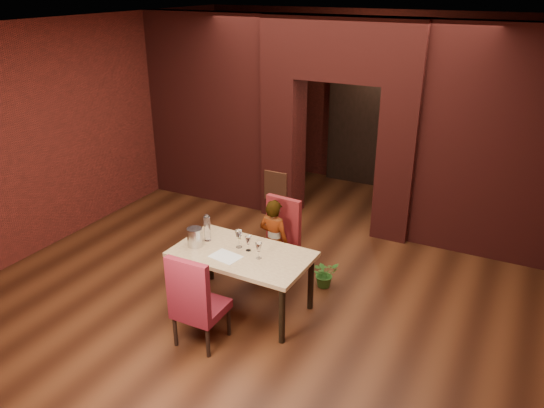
{
  "coord_description": "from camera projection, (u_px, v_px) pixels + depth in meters",
  "views": [
    {
      "loc": [
        2.7,
        -5.49,
        3.69
      ],
      "look_at": [
        -0.13,
        0.0,
        1.04
      ],
      "focal_mm": 35.0,
      "sensor_mm": 36.0,
      "label": 1
    }
  ],
  "objects": [
    {
      "name": "ceiling",
      "position": [
        283.0,
        26.0,
        5.82
      ],
      "size": [
        7.0,
        8.0,
        0.04
      ],
      "primitive_type": "cube",
      "color": "silver",
      "rests_on": "ground"
    },
    {
      "name": "vent_panel",
      "position": [
        275.0,
        186.0,
        8.66
      ],
      "size": [
        0.4,
        0.03,
        0.5
      ],
      "primitive_type": "cube",
      "color": "brown",
      "rests_on": "ground"
    },
    {
      "name": "water_bottle",
      "position": [
        207.0,
        228.0,
        6.37
      ],
      "size": [
        0.08,
        0.08,
        0.34
      ],
      "primitive_type": "cylinder",
      "color": "white",
      "rests_on": "dining_table"
    },
    {
      "name": "wall_left",
      "position": [
        72.0,
        129.0,
        7.93
      ],
      "size": [
        0.04,
        8.0,
        3.2
      ],
      "primitive_type": "cube",
      "color": "maroon",
      "rests_on": "ground"
    },
    {
      "name": "rear_door_frame",
      "position": [
        354.0,
        129.0,
        10.02
      ],
      "size": [
        1.02,
        0.04,
        2.22
      ],
      "primitive_type": "cube",
      "color": "black",
      "rests_on": "ground"
    },
    {
      "name": "wine_glass_c",
      "position": [
        259.0,
        251.0,
        5.99
      ],
      "size": [
        0.08,
        0.08,
        0.2
      ],
      "primitive_type": null,
      "color": "white",
      "rests_on": "dining_table"
    },
    {
      "name": "wine_glass_a",
      "position": [
        239.0,
        239.0,
        6.23
      ],
      "size": [
        0.09,
        0.09,
        0.22
      ],
      "primitive_type": null,
      "color": "silver",
      "rests_on": "dining_table"
    },
    {
      "name": "wing_wall_right",
      "position": [
        506.0,
        147.0,
        7.09
      ],
      "size": [
        2.28,
        0.35,
        3.2
      ],
      "primitive_type": "cube",
      "color": "maroon",
      "rests_on": "ground"
    },
    {
      "name": "rear_door",
      "position": [
        355.0,
        129.0,
        10.05
      ],
      "size": [
        0.9,
        0.08,
        2.1
      ],
      "primitive_type": "cube",
      "color": "black",
      "rests_on": "ground"
    },
    {
      "name": "chair_far",
      "position": [
        275.0,
        242.0,
        6.86
      ],
      "size": [
        0.53,
        0.53,
        1.09
      ],
      "primitive_type": "cube",
      "rotation": [
        0.0,
        0.0,
        -0.09
      ],
      "color": "maroon",
      "rests_on": "ground"
    },
    {
      "name": "wall_back",
      "position": [
        378.0,
        101.0,
        9.72
      ],
      "size": [
        7.0,
        0.04,
        3.2
      ],
      "primitive_type": "cube",
      "color": "maroon",
      "rests_on": "ground"
    },
    {
      "name": "chair_near",
      "position": [
        201.0,
        298.0,
        5.65
      ],
      "size": [
        0.5,
        0.5,
        1.1
      ],
      "primitive_type": "cube",
      "rotation": [
        0.0,
        0.0,
        3.15
      ],
      "color": "maroon",
      "rests_on": "ground"
    },
    {
      "name": "wing_wall_left",
      "position": [
        210.0,
        110.0,
        9.08
      ],
      "size": [
        2.28,
        0.35,
        3.2
      ],
      "primitive_type": "cube",
      "color": "maroon",
      "rests_on": "ground"
    },
    {
      "name": "dining_table",
      "position": [
        243.0,
        280.0,
        6.3
      ],
      "size": [
        1.62,
        0.94,
        0.75
      ],
      "primitive_type": "cube",
      "rotation": [
        0.0,
        0.0,
        -0.02
      ],
      "color": "tan",
      "rests_on": "ground"
    },
    {
      "name": "tasting_sheet",
      "position": [
        226.0,
        257.0,
        6.06
      ],
      "size": [
        0.37,
        0.3,
        0.0
      ],
      "primitive_type": "cube",
      "rotation": [
        0.0,
        0.0,
        -0.17
      ],
      "color": "silver",
      "rests_on": "dining_table"
    },
    {
      "name": "person_seated",
      "position": [
        274.0,
        241.0,
        6.81
      ],
      "size": [
        0.44,
        0.31,
        1.15
      ],
      "primitive_type": "imported",
      "rotation": [
        0.0,
        0.0,
        3.05
      ],
      "color": "silver",
      "rests_on": "ground"
    },
    {
      "name": "potted_plant",
      "position": [
        325.0,
        273.0,
        6.82
      ],
      "size": [
        0.43,
        0.44,
        0.37
      ],
      "primitive_type": "imported",
      "rotation": [
        0.0,
        0.0,
        0.84
      ],
      "color": "#336F25",
      "rests_on": "ground"
    },
    {
      "name": "pillar_right",
      "position": [
        398.0,
        164.0,
        7.86
      ],
      "size": [
        0.55,
        0.55,
        2.3
      ],
      "primitive_type": "cube",
      "color": "maroon",
      "rests_on": "ground"
    },
    {
      "name": "wine_glass_b",
      "position": [
        248.0,
        244.0,
        6.16
      ],
      "size": [
        0.08,
        0.08,
        0.18
      ],
      "primitive_type": null,
      "color": "white",
      "rests_on": "dining_table"
    },
    {
      "name": "floor",
      "position": [
        281.0,
        278.0,
        7.08
      ],
      "size": [
        8.0,
        8.0,
        0.0
      ],
      "primitive_type": "plane",
      "color": "#412010",
      "rests_on": "ground"
    },
    {
      "name": "wine_bucket",
      "position": [
        195.0,
        237.0,
        6.26
      ],
      "size": [
        0.19,
        0.19,
        0.23
      ],
      "primitive_type": "cylinder",
      "color": "#B8B9BF",
      "rests_on": "dining_table"
    },
    {
      "name": "lintel",
      "position": [
        344.0,
        49.0,
        7.63
      ],
      "size": [
        2.45,
        0.55,
        0.9
      ],
      "primitive_type": "cube",
      "color": "maroon",
      "rests_on": "ground"
    },
    {
      "name": "pillar_left",
      "position": [
        284.0,
        146.0,
        8.66
      ],
      "size": [
        0.55,
        0.55,
        2.3
      ],
      "primitive_type": "cube",
      "color": "maroon",
      "rests_on": "ground"
    }
  ]
}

